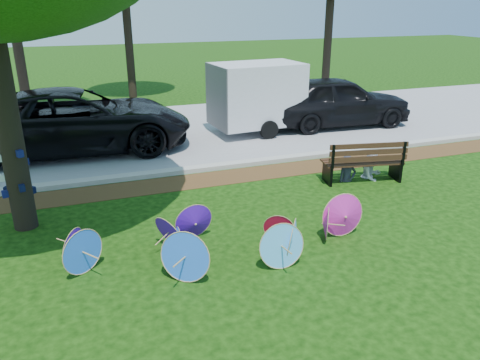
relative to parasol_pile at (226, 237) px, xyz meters
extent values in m
plane|color=black|center=(0.18, -0.82, -0.37)|extent=(90.00, 90.00, 0.00)
cube|color=#472D16|center=(0.18, 3.68, -0.36)|extent=(90.00, 1.00, 0.01)
cube|color=#B7B5AD|center=(0.18, 4.38, -0.31)|extent=(90.00, 0.30, 0.12)
cube|color=gray|center=(0.18, 8.53, -0.36)|extent=(90.00, 8.00, 0.01)
cylinder|color=black|center=(-3.35, 2.40, 2.06)|extent=(0.44, 0.44, 4.85)
cone|color=#50B5FF|center=(0.75, -0.60, 0.03)|extent=(0.80, 0.27, 0.80)
cone|color=#4B11B4|center=(-0.36, 0.75, 0.00)|extent=(0.75, 0.31, 0.74)
cone|color=#D324A2|center=(1.91, -0.03, -0.05)|extent=(0.40, 0.59, 0.63)
cone|color=#FB4EC2|center=(-0.93, -0.37, -0.06)|extent=(0.60, 0.53, 0.63)
cone|color=blue|center=(-0.82, 0.32, -0.10)|extent=(0.15, 0.53, 0.53)
cone|color=blue|center=(-0.81, -0.45, 0.05)|extent=(0.83, 0.71, 0.85)
cone|color=#50B5FF|center=(1.07, -0.45, -0.01)|extent=(0.56, 0.72, 0.73)
cone|color=#4B11B4|center=(-2.46, 0.76, -0.07)|extent=(0.50, 0.62, 0.60)
cone|color=#D324A2|center=(2.28, -0.06, 0.05)|extent=(0.85, 0.20, 0.85)
cone|color=red|center=(1.07, 0.18, -0.08)|extent=(0.59, 0.45, 0.58)
cone|color=blue|center=(-2.37, 0.30, 0.02)|extent=(0.70, 0.54, 0.77)
cone|color=#4B11B4|center=(-0.84, 0.62, -0.03)|extent=(0.63, 0.76, 0.67)
imported|color=black|center=(-2.18, 7.29, 0.54)|extent=(6.69, 3.33, 1.82)
imported|color=black|center=(6.48, 7.37, 0.51)|extent=(5.27, 2.40, 1.75)
cube|color=silver|center=(3.51, 7.46, 0.92)|extent=(2.97, 2.02, 2.58)
imported|color=#323444|center=(3.93, 2.44, 0.27)|extent=(0.47, 0.32, 1.27)
imported|color=silver|center=(4.63, 2.44, 0.30)|extent=(0.78, 0.69, 1.34)
cylinder|color=black|center=(-3.85, 12.33, 2.13)|extent=(0.36, 0.36, 5.00)
cylinder|color=black|center=(0.42, 15.13, 2.13)|extent=(0.36, 0.36, 5.00)
cylinder|color=black|center=(8.84, 12.35, 2.13)|extent=(0.36, 0.36, 5.00)
camera|label=1|loc=(-2.18, -6.79, 3.79)|focal=35.00mm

